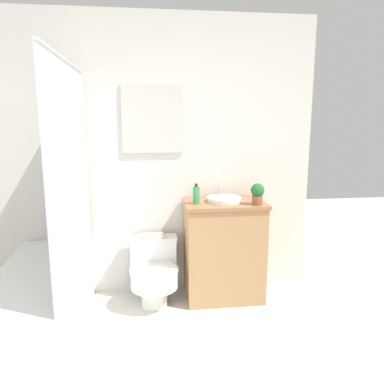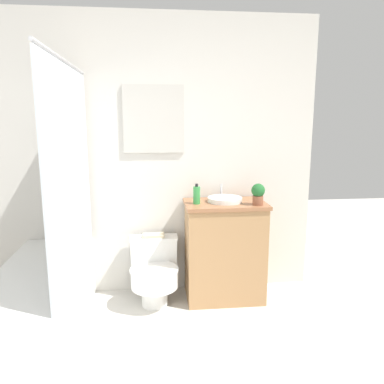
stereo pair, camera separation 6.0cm
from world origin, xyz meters
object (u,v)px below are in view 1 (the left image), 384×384
object	(u,v)px
toilet	(154,271)
book_on_tank	(153,236)
soap_bottle	(196,195)
potted_plant	(257,193)
sink	(224,199)

from	to	relation	value
toilet	book_on_tank	size ratio (longest dim) A/B	2.89
soap_bottle	book_on_tank	bearing A→B (deg)	158.70
potted_plant	book_on_tank	distance (m)	1.00
soap_bottle	potted_plant	xyz separation A→B (m)	(0.51, -0.10, 0.02)
toilet	book_on_tank	bearing A→B (deg)	90.00
soap_bottle	potted_plant	distance (m)	0.52
sink	book_on_tank	world-z (taller)	sink
sink	potted_plant	world-z (taller)	potted_plant
potted_plant	soap_bottle	bearing A→B (deg)	169.36
soap_bottle	book_on_tank	size ratio (longest dim) A/B	0.89
toilet	soap_bottle	xyz separation A→B (m)	(0.37, -0.00, 0.67)
soap_bottle	book_on_tank	xyz separation A→B (m)	(-0.37, 0.14, -0.39)
toilet	potted_plant	xyz separation A→B (m)	(0.88, -0.10, 0.69)
soap_bottle	toilet	bearing A→B (deg)	179.39
toilet	sink	xyz separation A→B (m)	(0.63, 0.05, 0.61)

